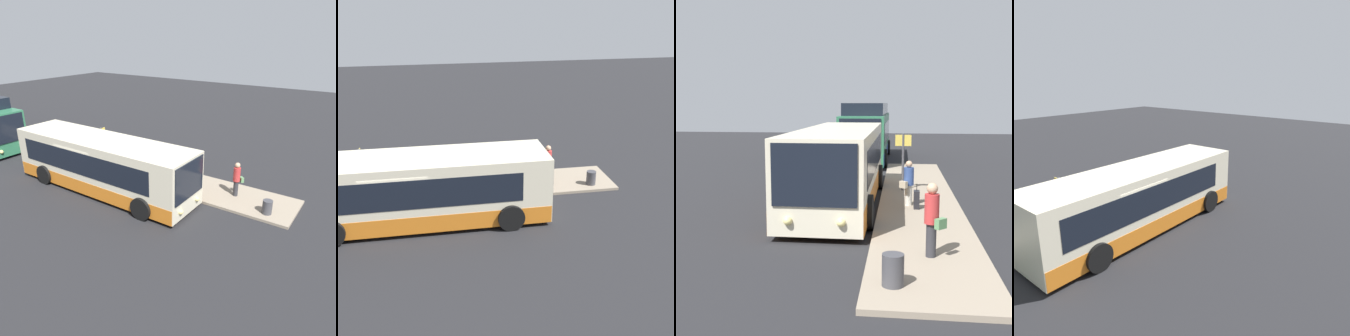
% 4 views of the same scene
% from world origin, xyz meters
% --- Properties ---
extents(ground, '(80.00, 80.00, 0.00)m').
position_xyz_m(ground, '(0.00, 0.00, 0.00)').
color(ground, '#232326').
extents(platform, '(20.00, 2.84, 0.13)m').
position_xyz_m(platform, '(0.00, 3.02, 0.06)').
color(platform, gray).
rests_on(platform, ground).
extents(bus_lead, '(10.46, 2.88, 2.80)m').
position_xyz_m(bus_lead, '(0.79, 0.12, 1.39)').
color(bus_lead, beige).
rests_on(bus_lead, ground).
extents(passenger_boarding, '(0.58, 0.58, 1.76)m').
position_xyz_m(passenger_boarding, '(6.97, 3.09, 1.09)').
color(passenger_boarding, '#2D2D33').
rests_on(passenger_boarding, platform).
extents(passenger_waiting, '(0.60, 0.58, 1.59)m').
position_xyz_m(passenger_waiting, '(1.40, 2.62, 0.98)').
color(passenger_waiting, silver).
rests_on(passenger_waiting, platform).
extents(suitcase, '(0.38, 0.19, 0.86)m').
position_xyz_m(suitcase, '(1.88, 2.90, 0.44)').
color(suitcase, black).
rests_on(suitcase, platform).
extents(sign_post, '(0.10, 0.65, 2.35)m').
position_xyz_m(sign_post, '(-1.52, 2.44, 1.60)').
color(sign_post, '#4C4C51').
rests_on(sign_post, platform).
extents(trash_bin, '(0.44, 0.44, 0.65)m').
position_xyz_m(trash_bin, '(8.85, 2.22, 0.45)').
color(trash_bin, '#3F3F44').
rests_on(trash_bin, platform).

